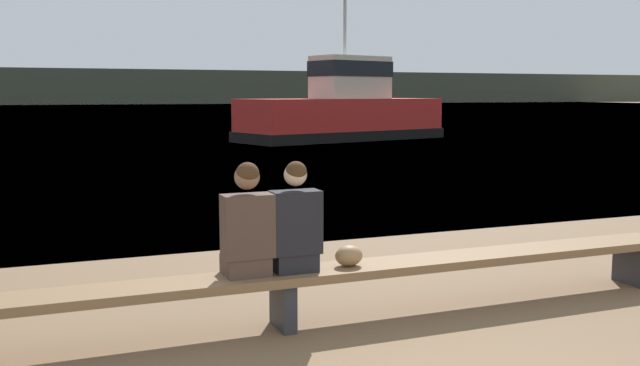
{
  "coord_description": "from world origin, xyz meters",
  "views": [
    {
      "loc": [
        -1.99,
        -2.37,
        2.01
      ],
      "look_at": [
        1.46,
        6.26,
        0.84
      ],
      "focal_mm": 40.0,
      "sensor_mm": 36.0,
      "label": 1
    }
  ],
  "objects_px": {
    "person_left": "(247,226)",
    "bench_main": "(283,281)",
    "shopping_bag": "(349,256)",
    "person_right": "(295,224)",
    "tugboat_red": "(344,113)"
  },
  "relations": [
    {
      "from": "person_right",
      "to": "bench_main",
      "type": "bearing_deg",
      "value": 178.86
    },
    {
      "from": "shopping_bag",
      "to": "person_left",
      "type": "bearing_deg",
      "value": -179.33
    },
    {
      "from": "person_left",
      "to": "tugboat_red",
      "type": "relative_size",
      "value": 0.1
    },
    {
      "from": "person_left",
      "to": "shopping_bag",
      "type": "distance_m",
      "value": 0.99
    },
    {
      "from": "person_right",
      "to": "tugboat_red",
      "type": "height_order",
      "value": "tugboat_red"
    },
    {
      "from": "bench_main",
      "to": "tugboat_red",
      "type": "distance_m",
      "value": 25.33
    },
    {
      "from": "bench_main",
      "to": "person_right",
      "type": "relative_size",
      "value": 8.78
    },
    {
      "from": "shopping_bag",
      "to": "tugboat_red",
      "type": "height_order",
      "value": "tugboat_red"
    },
    {
      "from": "bench_main",
      "to": "tugboat_red",
      "type": "height_order",
      "value": "tugboat_red"
    },
    {
      "from": "bench_main",
      "to": "tugboat_red",
      "type": "relative_size",
      "value": 0.84
    },
    {
      "from": "bench_main",
      "to": "person_right",
      "type": "xyz_separation_m",
      "value": [
        0.11,
        -0.0,
        0.49
      ]
    },
    {
      "from": "person_left",
      "to": "bench_main",
      "type": "bearing_deg",
      "value": 0.55
    },
    {
      "from": "person_left",
      "to": "shopping_bag",
      "type": "xyz_separation_m",
      "value": [
        0.93,
        0.01,
        -0.33
      ]
    },
    {
      "from": "person_left",
      "to": "person_right",
      "type": "xyz_separation_m",
      "value": [
        0.42,
        0.0,
        -0.01
      ]
    },
    {
      "from": "bench_main",
      "to": "shopping_bag",
      "type": "relative_size",
      "value": 33.45
    }
  ]
}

